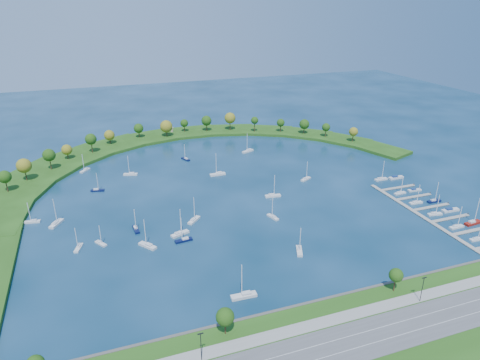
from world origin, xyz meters
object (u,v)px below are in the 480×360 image
object	(u,v)px
moored_boat_11	(306,179)
docked_boat_11	(396,177)
moored_boat_1	(273,195)
moored_boat_19	(131,174)
moored_boat_0	(79,247)
moored_boat_4	(186,159)
docked_boat_5	(450,210)
moored_boat_16	(218,174)
docked_boat_3	(473,222)
docked_boat_4	(435,213)
docked_boat_7	(434,201)
moored_boat_7	(194,220)
docked_boat_6	(416,202)
docked_boat_0	(477,239)
docked_boat_2	(457,226)
docked_boat_10	(381,179)
moored_boat_2	(56,223)
moored_boat_3	(85,170)
moored_boat_18	(148,245)
moored_boat_5	(248,151)
moored_boat_13	(97,190)
moored_boat_14	(101,243)
harbor_tower	(172,129)
moored_boat_6	(136,229)
moored_boat_9	(299,250)
docked_boat_8	(400,193)
dock_system	(433,214)
moored_boat_15	(180,233)
moored_boat_10	(32,221)
docked_boat_9	(414,190)
moored_boat_17	(244,295)
moored_boat_12	(184,240)

from	to	relation	value
moored_boat_11	docked_boat_11	xyz separation A→B (m)	(52.37, -16.53, -0.17)
moored_boat_1	docked_boat_11	distance (m)	80.70
moored_boat_19	moored_boat_1	bearing A→B (deg)	158.19
moored_boat_0	moored_boat_4	distance (m)	116.80
moored_boat_0	docked_boat_5	bearing A→B (deg)	100.30
moored_boat_16	docked_boat_3	xyz separation A→B (m)	(98.20, -101.19, -0.02)
moored_boat_11	docked_boat_4	distance (m)	74.13
docked_boat_7	moored_boat_7	bearing A→B (deg)	170.53
docked_boat_5	moored_boat_1	bearing A→B (deg)	151.96
docked_boat_4	docked_boat_6	distance (m)	13.80
docked_boat_0	docked_boat_7	world-z (taller)	docked_boat_7
docked_boat_2	docked_boat_10	world-z (taller)	docked_boat_10
moored_boat_2	moored_boat_3	size ratio (longest dim) A/B	1.17
moored_boat_18	moored_boat_5	bearing A→B (deg)	-76.46
moored_boat_13	docked_boat_7	bearing A→B (deg)	-10.03
moored_boat_2	docked_boat_2	distance (m)	191.72
moored_boat_5	docked_boat_6	world-z (taller)	moored_boat_5
moored_boat_14	moored_boat_0	bearing A→B (deg)	-119.67
docked_boat_2	moored_boat_7	bearing A→B (deg)	155.87
harbor_tower	docked_boat_6	size ratio (longest dim) A/B	0.36
docked_boat_3	docked_boat_5	distance (m)	14.36
moored_boat_6	moored_boat_9	bearing A→B (deg)	51.75
docked_boat_8	moored_boat_7	bearing A→B (deg)	172.59
dock_system	moored_boat_16	bearing A→B (deg)	135.26
moored_boat_11	moored_boat_15	world-z (taller)	moored_boat_15
moored_boat_13	moored_boat_16	xyz separation A→B (m)	(71.19, -0.18, 0.11)
dock_system	moored_boat_10	world-z (taller)	moored_boat_10
moored_boat_0	moored_boat_2	bearing A→B (deg)	-140.80
moored_boat_5	docked_boat_9	xyz separation A→B (m)	(65.28, -94.58, -0.37)
harbor_tower	docked_boat_6	distance (m)	194.80
moored_boat_10	moored_boat_14	world-z (taller)	moored_boat_10
docked_boat_7	docked_boat_9	xyz separation A→B (m)	(-0.04, 15.23, -0.30)
moored_boat_6	moored_boat_15	world-z (taller)	moored_boat_15
docked_boat_4	moored_boat_19	bearing A→B (deg)	151.57
docked_boat_0	moored_boat_17	bearing A→B (deg)	-174.39
moored_boat_15	moored_boat_0	bearing A→B (deg)	155.32
docked_boat_4	moored_boat_4	bearing A→B (deg)	138.62
moored_boat_15	docked_boat_4	xyz separation A→B (m)	(125.40, -23.66, -0.06)
moored_boat_16	docked_boat_10	world-z (taller)	moored_boat_16
moored_boat_9	moored_boat_19	xyz separation A→B (m)	(-58.36, 113.52, 0.01)
moored_boat_3	moored_boat_9	size ratio (longest dim) A/B	0.94
moored_boat_16	moored_boat_13	bearing A→B (deg)	-1.29
moored_boat_2	docked_boat_5	world-z (taller)	moored_boat_2
moored_boat_9	moored_boat_16	size ratio (longest dim) A/B	0.85
moored_boat_12	docked_boat_6	distance (m)	125.00
moored_boat_18	moored_boat_15	bearing A→B (deg)	-107.34
moored_boat_14	moored_boat_16	xyz separation A→B (m)	(72.52, 59.99, 0.13)
docked_boat_2	docked_boat_10	distance (m)	61.16
docked_boat_5	moored_boat_14	bearing A→B (deg)	173.69
moored_boat_14	moored_boat_5	bearing A→B (deg)	98.98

